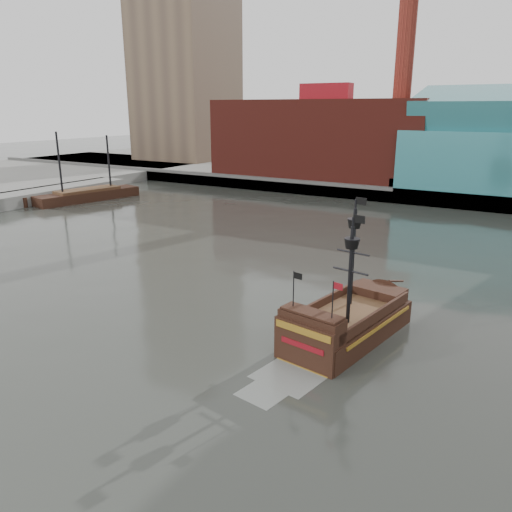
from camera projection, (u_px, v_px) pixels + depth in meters
The scene contains 7 objects.
ground at pixel (187, 370), 30.85m from camera, with size 400.00×400.00×0.00m, color #2B2D28.
promenade_far at pixel (455, 178), 106.43m from camera, with size 220.00×60.00×2.00m, color slate.
seawall at pixel (423, 198), 82.02m from camera, with size 220.00×1.00×2.60m, color #4C4C49.
pier at pixel (24, 198), 83.60m from camera, with size 6.00×40.00×2.00m, color slate.
skyline at pixel (493, 56), 91.02m from camera, with size 149.00×45.00×62.00m.
pirate_ship at pixel (347, 326), 34.68m from camera, with size 6.44×14.49×10.47m.
docked_vessel at pixel (88, 196), 86.62m from camera, with size 7.74×18.66×12.38m.
Camera 1 is at (17.69, -21.54, 15.57)m, focal length 35.00 mm.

